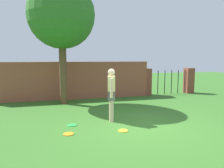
{
  "coord_description": "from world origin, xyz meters",
  "views": [
    {
      "loc": [
        -2.34,
        -5.41,
        1.93
      ],
      "look_at": [
        -0.34,
        1.88,
        1.0
      ],
      "focal_mm": 33.41,
      "sensor_mm": 36.0,
      "label": 1
    }
  ],
  "objects_px": {
    "frisbee_green": "(72,125)",
    "frisbee_yellow": "(123,131)",
    "frisbee_orange": "(69,134)",
    "tree": "(61,16)",
    "person": "(111,92)"
  },
  "relations": [
    {
      "from": "frisbee_green",
      "to": "frisbee_yellow",
      "type": "bearing_deg",
      "value": -32.9
    },
    {
      "from": "frisbee_green",
      "to": "frisbee_orange",
      "type": "xyz_separation_m",
      "value": [
        -0.14,
        -0.7,
        0.0
      ]
    },
    {
      "from": "tree",
      "to": "person",
      "type": "height_order",
      "value": "tree"
    },
    {
      "from": "tree",
      "to": "frisbee_orange",
      "type": "bearing_deg",
      "value": -90.69
    },
    {
      "from": "tree",
      "to": "frisbee_orange",
      "type": "relative_size",
      "value": 18.79
    },
    {
      "from": "person",
      "to": "frisbee_green",
      "type": "height_order",
      "value": "person"
    },
    {
      "from": "person",
      "to": "frisbee_orange",
      "type": "distance_m",
      "value": 1.86
    },
    {
      "from": "frisbee_green",
      "to": "frisbee_yellow",
      "type": "xyz_separation_m",
      "value": [
        1.29,
        -0.83,
        0.0
      ]
    },
    {
      "from": "frisbee_green",
      "to": "frisbee_orange",
      "type": "relative_size",
      "value": 1.0
    },
    {
      "from": "frisbee_green",
      "to": "frisbee_orange",
      "type": "distance_m",
      "value": 0.71
    },
    {
      "from": "tree",
      "to": "frisbee_green",
      "type": "height_order",
      "value": "tree"
    },
    {
      "from": "person",
      "to": "frisbee_orange",
      "type": "relative_size",
      "value": 6.0
    },
    {
      "from": "tree",
      "to": "person",
      "type": "relative_size",
      "value": 3.13
    },
    {
      "from": "frisbee_green",
      "to": "frisbee_orange",
      "type": "height_order",
      "value": "same"
    },
    {
      "from": "person",
      "to": "frisbee_orange",
      "type": "xyz_separation_m",
      "value": [
        -1.38,
        -0.88,
        -0.89
      ]
    }
  ]
}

